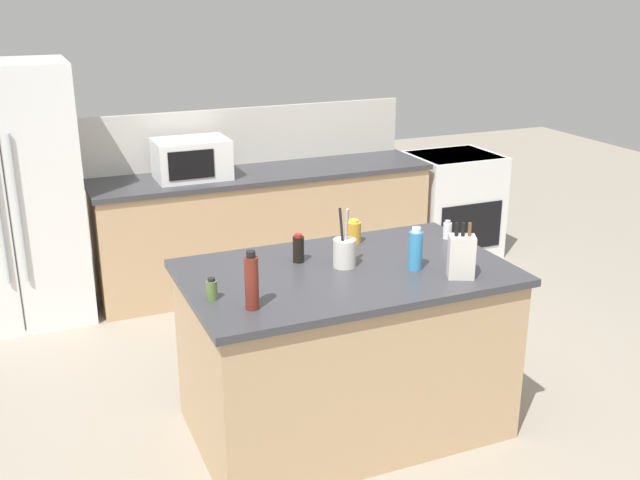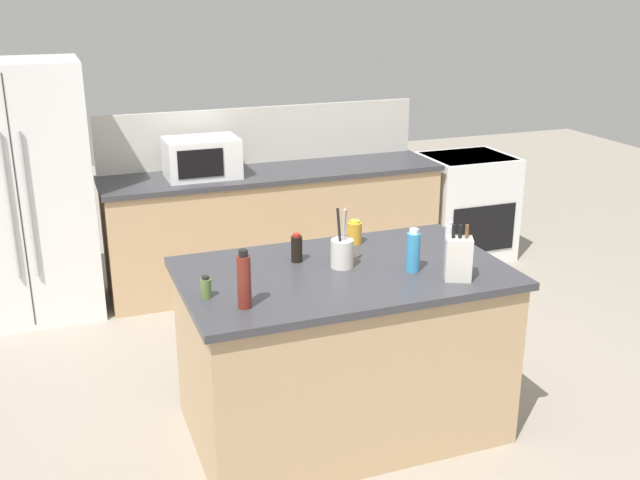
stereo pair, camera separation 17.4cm
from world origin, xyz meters
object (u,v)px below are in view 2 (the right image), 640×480
object	(u,v)px
microwave	(202,158)
knife_block	(459,258)
soy_sauce_bottle	(297,248)
salt_shaker	(449,232)
dish_soap_bottle	(413,251)
honey_jar	(355,232)
range_oven	(465,206)
utensil_crock	(342,252)
spice_jar_oregano	(206,288)
vinegar_bottle	(244,281)
refrigerator	(20,193)

from	to	relation	value
microwave	knife_block	world-z (taller)	microwave
soy_sauce_bottle	salt_shaker	bearing A→B (deg)	1.18
dish_soap_bottle	salt_shaker	xyz separation A→B (m)	(0.42, 0.36, -0.06)
honey_jar	salt_shaker	size ratio (longest dim) A/B	1.26
range_oven	soy_sauce_bottle	distance (m)	3.07
utensil_crock	dish_soap_bottle	bearing A→B (deg)	-29.47
dish_soap_bottle	soy_sauce_bottle	xyz separation A→B (m)	(-0.52, 0.34, -0.03)
salt_shaker	microwave	bearing A→B (deg)	117.37
utensil_crock	dish_soap_bottle	world-z (taller)	utensil_crock
microwave	salt_shaker	bearing A→B (deg)	-62.63
salt_shaker	spice_jar_oregano	bearing A→B (deg)	-167.66
vinegar_bottle	soy_sauce_bottle	distance (m)	0.64
soy_sauce_bottle	dish_soap_bottle	bearing A→B (deg)	-33.36
microwave	utensil_crock	world-z (taller)	utensil_crock
vinegar_bottle	soy_sauce_bottle	world-z (taller)	vinegar_bottle
salt_shaker	refrigerator	bearing A→B (deg)	139.12
utensil_crock	honey_jar	bearing A→B (deg)	57.14
vinegar_bottle	spice_jar_oregano	distance (m)	0.24
utensil_crock	spice_jar_oregano	size ratio (longest dim) A/B	2.95
microwave	salt_shaker	xyz separation A→B (m)	(1.02, -1.98, -0.10)
knife_block	honey_jar	xyz separation A→B (m)	(-0.27, 0.69, -0.05)
microwave	soy_sauce_bottle	world-z (taller)	microwave
salt_shaker	utensil_crock	bearing A→B (deg)	-166.49
range_oven	knife_block	xyz separation A→B (m)	(-1.59, -2.53, 0.59)
honey_jar	spice_jar_oregano	xyz separation A→B (m)	(-0.97, -0.47, -0.01)
microwave	vinegar_bottle	world-z (taller)	microwave
dish_soap_bottle	soy_sauce_bottle	size ratio (longest dim) A/B	1.46
utensil_crock	salt_shaker	xyz separation A→B (m)	(0.74, 0.18, -0.03)
range_oven	salt_shaker	world-z (taller)	salt_shaker
microwave	spice_jar_oregano	world-z (taller)	microwave
refrigerator	range_oven	xyz separation A→B (m)	(3.67, -0.05, -0.46)
utensil_crock	knife_block	bearing A→B (deg)	-37.50
range_oven	vinegar_bottle	bearing A→B (deg)	-137.25
refrigerator	soy_sauce_bottle	xyz separation A→B (m)	(1.40, -2.05, 0.08)
range_oven	vinegar_bottle	world-z (taller)	vinegar_bottle
knife_block	utensil_crock	size ratio (longest dim) A/B	0.91
honey_jar	soy_sauce_bottle	xyz separation A→B (m)	(-0.41, -0.16, 0.01)
microwave	dish_soap_bottle	size ratio (longest dim) A/B	2.40
vinegar_bottle	soy_sauce_bottle	xyz separation A→B (m)	(0.42, 0.48, -0.06)
range_oven	knife_block	bearing A→B (deg)	-122.24
spice_jar_oregano	range_oven	bearing A→B (deg)	39.21
honey_jar	soy_sauce_bottle	size ratio (longest dim) A/B	0.88
utensil_crock	salt_shaker	world-z (taller)	utensil_crock
vinegar_bottle	spice_jar_oregano	world-z (taller)	vinegar_bottle
knife_block	vinegar_bottle	size ratio (longest dim) A/B	1.03
knife_block	honey_jar	size ratio (longest dim) A/B	2.10
knife_block	honey_jar	world-z (taller)	knife_block
refrigerator	honey_jar	world-z (taller)	refrigerator
range_oven	dish_soap_bottle	size ratio (longest dim) A/B	4.01
utensil_crock	vinegar_bottle	world-z (taller)	utensil_crock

